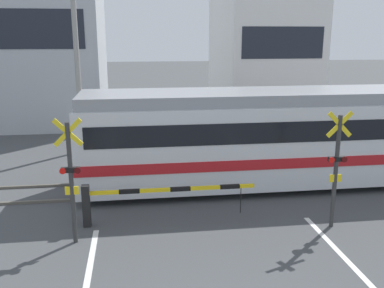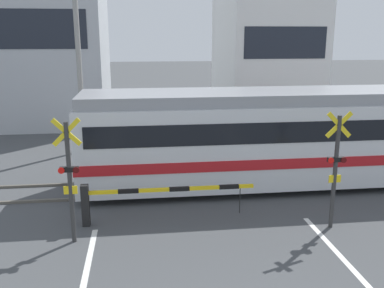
{
  "view_description": "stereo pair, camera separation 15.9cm",
  "coord_description": "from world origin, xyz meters",
  "px_view_note": "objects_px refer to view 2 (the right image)",
  "views": [
    {
      "loc": [
        -1.8,
        -3.86,
        4.96
      ],
      "look_at": [
        0.0,
        9.16,
        1.6
      ],
      "focal_mm": 40.0,
      "sensor_mm": 36.0,
      "label": 1
    },
    {
      "loc": [
        -1.64,
        -3.88,
        4.96
      ],
      "look_at": [
        0.0,
        9.16,
        1.6
      ],
      "focal_mm": 40.0,
      "sensor_mm": 36.0,
      "label": 2
    }
  ],
  "objects_px": {
    "crossing_barrier_near": "(134,197)",
    "crossing_signal_left": "(70,176)",
    "crossing_barrier_far": "(228,144)",
    "crossing_signal_right": "(336,165)",
    "commuter_train": "(329,134)",
    "pedestrian": "(157,134)"
  },
  "relations": [
    {
      "from": "crossing_barrier_near",
      "to": "crossing_signal_left",
      "type": "distance_m",
      "value": 1.98
    },
    {
      "from": "crossing_signal_left",
      "to": "crossing_barrier_near",
      "type": "bearing_deg",
      "value": 31.12
    },
    {
      "from": "crossing_barrier_near",
      "to": "crossing_barrier_far",
      "type": "distance_m",
      "value": 6.47
    },
    {
      "from": "crossing_barrier_far",
      "to": "crossing_signal_right",
      "type": "distance_m",
      "value": 6.46
    },
    {
      "from": "commuter_train",
      "to": "crossing_barrier_far",
      "type": "relative_size",
      "value": 3.58
    },
    {
      "from": "crossing_barrier_far",
      "to": "pedestrian",
      "type": "xyz_separation_m",
      "value": [
        -2.75,
        1.52,
        0.13
      ]
    },
    {
      "from": "commuter_train",
      "to": "crossing_barrier_near",
      "type": "bearing_deg",
      "value": -158.54
    },
    {
      "from": "crossing_barrier_near",
      "to": "pedestrian",
      "type": "distance_m",
      "value": 6.91
    },
    {
      "from": "crossing_barrier_near",
      "to": "crossing_signal_right",
      "type": "xyz_separation_m",
      "value": [
        5.17,
        -0.9,
        0.95
      ]
    },
    {
      "from": "crossing_signal_left",
      "to": "pedestrian",
      "type": "height_order",
      "value": "crossing_signal_left"
    },
    {
      "from": "crossing_signal_right",
      "to": "pedestrian",
      "type": "xyz_separation_m",
      "value": [
        -4.24,
        7.74,
        -0.82
      ]
    },
    {
      "from": "commuter_train",
      "to": "crossing_barrier_far",
      "type": "height_order",
      "value": "commuter_train"
    },
    {
      "from": "crossing_barrier_near",
      "to": "pedestrian",
      "type": "xyz_separation_m",
      "value": [
        0.93,
        6.84,
        0.13
      ]
    },
    {
      "from": "crossing_barrier_far",
      "to": "crossing_signal_left",
      "type": "height_order",
      "value": "crossing_signal_left"
    },
    {
      "from": "pedestrian",
      "to": "crossing_barrier_far",
      "type": "bearing_deg",
      "value": -28.94
    },
    {
      "from": "crossing_barrier_near",
      "to": "crossing_barrier_far",
      "type": "relative_size",
      "value": 1.0
    },
    {
      "from": "crossing_signal_right",
      "to": "pedestrian",
      "type": "height_order",
      "value": "crossing_signal_right"
    },
    {
      "from": "crossing_barrier_near",
      "to": "crossing_barrier_far",
      "type": "height_order",
      "value": "same"
    },
    {
      "from": "crossing_signal_right",
      "to": "commuter_train",
      "type": "bearing_deg",
      "value": 68.03
    },
    {
      "from": "crossing_signal_left",
      "to": "pedestrian",
      "type": "xyz_separation_m",
      "value": [
        2.41,
        7.74,
        -0.82
      ]
    },
    {
      "from": "crossing_barrier_far",
      "to": "pedestrian",
      "type": "relative_size",
      "value": 2.96
    },
    {
      "from": "crossing_barrier_near",
      "to": "crossing_signal_right",
      "type": "distance_m",
      "value": 5.33
    }
  ]
}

